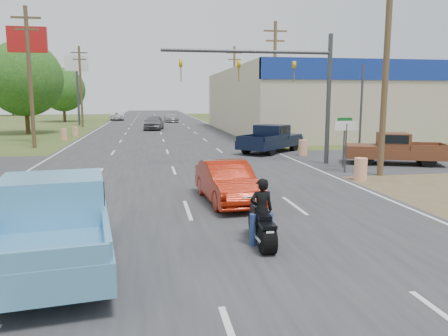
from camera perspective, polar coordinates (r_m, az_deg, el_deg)
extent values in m
cube|color=#2D2D30|center=(45.87, -8.24, 4.49)|extent=(15.00, 180.00, 0.02)
cube|color=#2D2D30|center=(24.01, -6.84, 0.43)|extent=(120.00, 10.00, 0.02)
cube|color=#B7A88C|center=(56.47, 26.53, 7.82)|extent=(50.00, 28.00, 6.60)
cylinder|color=#4C3823|center=(21.58, 20.39, 12.26)|extent=(0.28, 0.28, 10.00)
cylinder|color=#4C3823|center=(38.26, 6.61, 11.11)|extent=(0.28, 0.28, 10.00)
cube|color=#4C3823|center=(38.64, 6.73, 17.35)|extent=(2.00, 0.14, 0.14)
cube|color=#4C3823|center=(38.53, 6.71, 16.17)|extent=(1.60, 0.14, 0.14)
cylinder|color=#4C3823|center=(55.76, 1.36, 10.51)|extent=(0.28, 0.28, 10.00)
cube|color=#4C3823|center=(56.03, 1.37, 14.80)|extent=(2.00, 0.14, 0.14)
cube|color=#4C3823|center=(55.95, 1.37, 13.99)|extent=(1.60, 0.14, 0.14)
cylinder|color=#4C3823|center=(34.77, -24.01, 10.62)|extent=(0.28, 0.28, 10.00)
cube|color=#4C3823|center=(35.19, -24.47, 17.45)|extent=(2.00, 0.14, 0.14)
cube|color=#4C3823|center=(35.07, -24.38, 16.17)|extent=(1.60, 0.14, 0.14)
cylinder|color=#4C3823|center=(58.34, -18.19, 10.00)|extent=(0.28, 0.28, 10.00)
cube|color=#4C3823|center=(58.59, -18.40, 14.10)|extent=(2.00, 0.14, 0.14)
cube|color=#4C3823|center=(58.52, -18.36, 13.33)|extent=(1.60, 0.14, 0.14)
cylinder|color=#422D19|center=(49.33, -24.31, 5.97)|extent=(0.44, 0.44, 3.24)
sphere|color=#184714|center=(49.33, -24.61, 10.57)|extent=(7.56, 7.56, 7.56)
cylinder|color=#422D19|center=(72.93, -20.13, 6.82)|extent=(0.44, 0.44, 2.88)
sphere|color=#184714|center=(72.91, -20.28, 9.58)|extent=(6.72, 6.72, 6.72)
cylinder|color=#422D19|center=(94.28, 27.10, 6.99)|extent=(0.44, 0.44, 3.60)
cylinder|color=#422D19|center=(105.44, 7.58, 7.96)|extent=(0.44, 0.44, 3.42)
sphere|color=#184714|center=(105.45, 7.63, 10.23)|extent=(7.98, 7.98, 7.98)
cylinder|color=#422D19|center=(104.78, -25.88, 7.23)|extent=(0.44, 0.44, 3.78)
sphere|color=#184714|center=(104.81, -26.05, 9.75)|extent=(8.82, 8.82, 8.82)
cylinder|color=orange|center=(20.18, 17.41, -0.16)|extent=(0.56, 0.56, 1.00)
cylinder|color=orange|center=(28.07, 10.28, 2.60)|extent=(0.56, 0.56, 1.00)
cylinder|color=orange|center=(40.51, -20.16, 4.13)|extent=(0.56, 0.56, 1.00)
cylinder|color=orange|center=(44.39, -18.86, 4.59)|extent=(0.56, 0.56, 1.00)
cylinder|color=#3F3F44|center=(38.87, -23.96, 9.64)|extent=(0.30, 0.30, 9.00)
cube|color=#B21414|center=(39.14, -24.31, 15.05)|extent=(3.00, 0.35, 2.00)
cylinder|color=#3F3F44|center=(62.43, -18.55, 9.43)|extent=(0.30, 0.30, 9.00)
cube|color=white|center=(62.59, -18.72, 12.82)|extent=(3.00, 0.35, 2.00)
cylinder|color=#3F3F44|center=(21.95, 15.60, 2.48)|extent=(0.08, 0.08, 2.40)
cube|color=white|center=(21.86, 15.72, 5.35)|extent=(1.20, 0.05, 0.45)
cylinder|color=#3F3F44|center=(23.55, 15.37, 2.92)|extent=(0.08, 0.08, 2.40)
cube|color=#0C591E|center=(23.46, 15.51, 6.08)|extent=(0.80, 0.04, 0.22)
cylinder|color=#3F3F44|center=(24.68, 13.48, 8.61)|extent=(0.24, 0.24, 7.00)
cylinder|color=#3F3F44|center=(23.42, 3.17, 14.96)|extent=(9.00, 0.18, 0.18)
imported|color=gold|center=(24.05, 9.15, 13.63)|extent=(0.18, 0.40, 1.10)
imported|color=gold|center=(23.27, 1.93, 13.89)|extent=(0.18, 0.40, 1.10)
imported|color=gold|center=(22.86, -5.68, 13.94)|extent=(0.18, 0.40, 1.10)
imported|color=#961806|center=(15.14, 0.44, -1.90)|extent=(1.86, 4.40, 1.41)
cylinder|color=black|center=(10.31, 5.70, -9.37)|extent=(0.33, 0.67, 0.67)
cylinder|color=black|center=(11.67, 3.84, -7.14)|extent=(0.13, 0.67, 0.67)
cube|color=black|center=(10.93, 4.70, -6.67)|extent=(0.23, 1.22, 0.30)
cube|color=black|center=(11.11, 4.40, -5.32)|extent=(0.27, 0.56, 0.22)
cube|color=black|center=(10.60, 5.10, -6.27)|extent=(0.31, 0.56, 0.10)
cylinder|color=white|center=(11.34, 4.05, -3.81)|extent=(0.66, 0.06, 0.05)
cube|color=white|center=(10.04, 6.04, -8.55)|extent=(0.18, 0.02, 0.12)
imported|color=black|center=(10.74, 4.90, -6.03)|extent=(0.58, 0.39, 1.59)
cylinder|color=black|center=(12.05, -25.10, -6.90)|extent=(0.45, 0.94, 0.90)
cylinder|color=black|center=(11.92, -16.02, -6.55)|extent=(0.45, 0.94, 0.90)
cylinder|color=black|center=(8.58, -15.48, -12.70)|extent=(0.45, 0.94, 0.90)
cube|color=#61A7D0|center=(10.20, -21.22, -8.02)|extent=(2.99, 6.10, 0.59)
cube|color=#61A7D0|center=(11.80, -20.75, -3.85)|extent=(2.41, 2.48, 0.20)
cube|color=#61A7D0|center=(10.12, -21.42, -3.68)|extent=(2.28, 2.01, 0.96)
cube|color=black|center=(10.09, -21.48, -2.74)|extent=(2.28, 1.67, 0.51)
cube|color=#61A7D0|center=(7.34, -22.96, -11.07)|extent=(2.07, 0.36, 0.34)
cylinder|color=black|center=(31.43, 6.16, 3.24)|extent=(0.83, 0.83, 0.86)
cylinder|color=black|center=(30.61, 9.11, 3.02)|extent=(0.83, 0.83, 0.86)
cylinder|color=black|center=(28.56, 2.94, 2.70)|extent=(0.83, 0.83, 0.86)
cylinder|color=black|center=(27.66, 6.10, 2.45)|extent=(0.83, 0.83, 0.86)
cube|color=black|center=(29.52, 6.14, 3.32)|extent=(5.42, 5.46, 0.56)
cube|color=black|center=(30.95, 7.64, 4.21)|extent=(2.93, 2.93, 0.19)
cube|color=black|center=(29.55, 6.27, 4.74)|extent=(2.57, 2.57, 0.91)
cube|color=black|center=(29.54, 6.27, 5.05)|extent=(2.37, 2.36, 0.48)
cube|color=black|center=(27.13, 3.38, 3.76)|extent=(1.46, 1.44, 0.32)
cylinder|color=black|center=(24.72, 18.07, 1.21)|extent=(0.86, 0.57, 0.80)
cylinder|color=black|center=(26.39, 17.67, 1.70)|extent=(0.86, 0.57, 0.80)
cylinder|color=black|center=(25.27, 25.15, 0.96)|extent=(0.86, 0.57, 0.80)
cylinder|color=black|center=(26.90, 24.33, 1.45)|extent=(0.86, 0.57, 0.80)
cube|color=brown|center=(25.74, 21.36, 1.82)|extent=(5.60, 3.78, 0.52)
cube|color=brown|center=(25.49, 17.92, 2.69)|extent=(2.55, 2.50, 0.18)
cube|color=brown|center=(25.66, 21.21, 3.35)|extent=(2.13, 2.29, 0.85)
cube|color=black|center=(25.64, 21.23, 3.68)|extent=(1.86, 2.22, 0.45)
cube|color=brown|center=(26.26, 26.93, 2.48)|extent=(0.75, 1.75, 0.30)
imported|color=slate|center=(51.37, -9.14, 5.88)|extent=(2.60, 5.15, 1.68)
imported|color=#9E9EA2|center=(67.98, -6.89, 6.57)|extent=(2.10, 5.01, 1.44)
imported|color=white|center=(75.13, -13.85, 6.59)|extent=(2.74, 5.18, 1.39)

